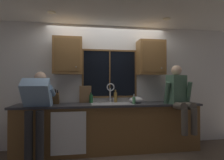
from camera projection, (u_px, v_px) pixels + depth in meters
The scene contains 24 objects.
back_wall at pixel (107, 85), 3.96m from camera, with size 5.91×0.12×2.55m, color silver.
ceiling_downlight_left at pixel (51, 12), 3.16m from camera, with size 0.14×0.14×0.01m, color #FFEAB2.
ceiling_downlight_right at pixel (167, 19), 3.49m from camera, with size 0.14×0.14×0.01m, color #FFEAB2.
window_glass at pixel (110, 74), 3.90m from camera, with size 1.10×0.02×0.95m, color black.
window_frame_top at pixel (110, 50), 3.90m from camera, with size 1.17×0.02×0.04m, color brown.
window_frame_bottom at pixel (110, 97), 3.89m from camera, with size 1.17×0.02×0.04m, color brown.
window_frame_left at pixel (83, 73), 3.80m from camera, with size 0.04×0.02×0.95m, color brown.
window_frame_right at pixel (136, 74), 3.98m from camera, with size 0.04×0.02×0.95m, color brown.
window_mullion_center at pixel (110, 74), 3.89m from camera, with size 0.02×0.02×0.95m, color brown.
lower_cabinet_run at pixel (109, 128), 3.60m from camera, with size 3.51×0.58×0.88m, color brown.
countertop at pixel (110, 105), 3.59m from camera, with size 3.57×0.62×0.04m, color #38383D.
dishwasher_front at pixel (69, 133), 3.17m from camera, with size 0.60×0.02×0.74m, color white.
upper_cabinet_left at pixel (68, 56), 3.61m from camera, with size 0.56×0.36×0.72m.
upper_cabinet_right at pixel (151, 58), 3.88m from camera, with size 0.56×0.36×0.72m.
sink at pixel (112, 109), 3.61m from camera, with size 0.80×0.46×0.21m.
faucet at pixel (111, 90), 3.79m from camera, with size 0.18×0.09×0.40m.
person_standing at pixel (37, 105), 3.10m from camera, with size 0.53×0.70×1.53m.
person_sitting_on_counter at pixel (179, 94), 3.54m from camera, with size 0.54×0.66×1.26m.
knife_block at pixel (56, 98), 3.53m from camera, with size 0.12×0.18×0.32m.
cutting_board at pixel (85, 94), 3.74m from camera, with size 0.24×0.02×0.35m, color #997047.
mixing_bowl at pixel (136, 100), 3.71m from camera, with size 0.28×0.28×0.14m, color silver.
soap_dispenser at pixel (134, 100), 3.57m from camera, with size 0.06×0.07×0.19m.
bottle_green_glass at pixel (91, 99), 3.74m from camera, with size 0.07×0.07×0.21m.
bottle_tall_clear at pixel (115, 97), 3.84m from camera, with size 0.07×0.07×0.27m.
Camera 1 is at (-0.51, -3.87, 1.34)m, focal length 29.44 mm.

